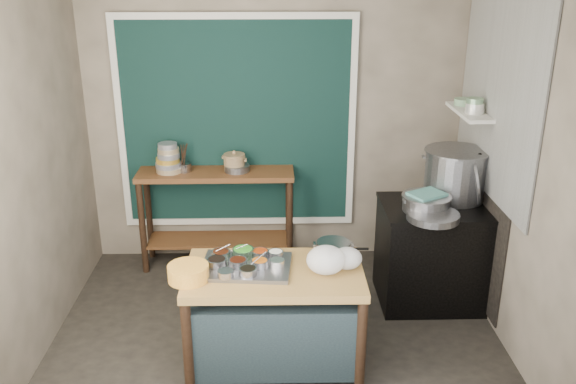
{
  "coord_description": "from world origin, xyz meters",
  "views": [
    {
      "loc": [
        -0.02,
        -4.09,
        2.78
      ],
      "look_at": [
        0.1,
        0.25,
        1.13
      ],
      "focal_mm": 38.0,
      "sensor_mm": 36.0,
      "label": 1
    }
  ],
  "objects_px": {
    "yellow_basin": "(188,273)",
    "saucepan": "(333,250)",
    "steamer": "(426,203)",
    "prep_table": "(275,317)",
    "stock_pot": "(455,174)",
    "utensil_cup": "(184,167)",
    "stove_block": "(433,255)",
    "condiment_tray": "(246,266)",
    "ceramic_crock": "(234,163)",
    "back_counter": "(218,218)"
  },
  "relations": [
    {
      "from": "utensil_cup",
      "to": "steamer",
      "type": "bearing_deg",
      "value": -22.13
    },
    {
      "from": "yellow_basin",
      "to": "saucepan",
      "type": "distance_m",
      "value": 1.05
    },
    {
      "from": "stove_block",
      "to": "condiment_tray",
      "type": "height_order",
      "value": "stove_block"
    },
    {
      "from": "saucepan",
      "to": "ceramic_crock",
      "type": "height_order",
      "value": "ceramic_crock"
    },
    {
      "from": "steamer",
      "to": "saucepan",
      "type": "bearing_deg",
      "value": -144.07
    },
    {
      "from": "saucepan",
      "to": "utensil_cup",
      "type": "height_order",
      "value": "utensil_cup"
    },
    {
      "from": "utensil_cup",
      "to": "stock_pot",
      "type": "relative_size",
      "value": 0.25
    },
    {
      "from": "condiment_tray",
      "to": "yellow_basin",
      "type": "distance_m",
      "value": 0.42
    },
    {
      "from": "yellow_basin",
      "to": "back_counter",
      "type": "bearing_deg",
      "value": 88.43
    },
    {
      "from": "stove_block",
      "to": "yellow_basin",
      "type": "xyz_separation_m",
      "value": [
        -1.95,
        -0.97,
        0.38
      ]
    },
    {
      "from": "stock_pot",
      "to": "steamer",
      "type": "bearing_deg",
      "value": -137.86
    },
    {
      "from": "prep_table",
      "to": "saucepan",
      "type": "bearing_deg",
      "value": 21.84
    },
    {
      "from": "saucepan",
      "to": "condiment_tray",
      "type": "bearing_deg",
      "value": -166.67
    },
    {
      "from": "condiment_tray",
      "to": "saucepan",
      "type": "distance_m",
      "value": 0.64
    },
    {
      "from": "stock_pot",
      "to": "steamer",
      "type": "height_order",
      "value": "stock_pot"
    },
    {
      "from": "saucepan",
      "to": "ceramic_crock",
      "type": "bearing_deg",
      "value": 120.85
    },
    {
      "from": "utensil_cup",
      "to": "stove_block",
      "type": "bearing_deg",
      "value": -18.68
    },
    {
      "from": "stove_block",
      "to": "steamer",
      "type": "distance_m",
      "value": 0.55
    },
    {
      "from": "prep_table",
      "to": "condiment_tray",
      "type": "relative_size",
      "value": 2.01
    },
    {
      "from": "saucepan",
      "to": "utensil_cup",
      "type": "distance_m",
      "value": 1.9
    },
    {
      "from": "yellow_basin",
      "to": "ceramic_crock",
      "type": "relative_size",
      "value": 1.34
    },
    {
      "from": "condiment_tray",
      "to": "ceramic_crock",
      "type": "xyz_separation_m",
      "value": [
        -0.16,
        1.55,
        0.26
      ]
    },
    {
      "from": "back_counter",
      "to": "stock_pot",
      "type": "xyz_separation_m",
      "value": [
        2.07,
        -0.56,
        0.62
      ]
    },
    {
      "from": "saucepan",
      "to": "stock_pot",
      "type": "distance_m",
      "value": 1.43
    },
    {
      "from": "saucepan",
      "to": "prep_table",
      "type": "bearing_deg",
      "value": -156.73
    },
    {
      "from": "yellow_basin",
      "to": "steamer",
      "type": "height_order",
      "value": "steamer"
    },
    {
      "from": "condiment_tray",
      "to": "ceramic_crock",
      "type": "height_order",
      "value": "ceramic_crock"
    },
    {
      "from": "ceramic_crock",
      "to": "steamer",
      "type": "distance_m",
      "value": 1.81
    },
    {
      "from": "yellow_basin",
      "to": "saucepan",
      "type": "height_order",
      "value": "saucepan"
    },
    {
      "from": "condiment_tray",
      "to": "utensil_cup",
      "type": "bearing_deg",
      "value": 111.92
    },
    {
      "from": "prep_table",
      "to": "stove_block",
      "type": "distance_m",
      "value": 1.61
    },
    {
      "from": "prep_table",
      "to": "saucepan",
      "type": "xyz_separation_m",
      "value": [
        0.43,
        0.17,
        0.44
      ]
    },
    {
      "from": "saucepan",
      "to": "steamer",
      "type": "distance_m",
      "value": 1.01
    },
    {
      "from": "utensil_cup",
      "to": "ceramic_crock",
      "type": "relative_size",
      "value": 0.65
    },
    {
      "from": "stove_block",
      "to": "steamer",
      "type": "xyz_separation_m",
      "value": [
        -0.13,
        -0.1,
        0.52
      ]
    },
    {
      "from": "yellow_basin",
      "to": "steamer",
      "type": "relative_size",
      "value": 0.69
    },
    {
      "from": "stock_pot",
      "to": "saucepan",
      "type": "bearing_deg",
      "value": -142.29
    },
    {
      "from": "prep_table",
      "to": "back_counter",
      "type": "height_order",
      "value": "back_counter"
    },
    {
      "from": "stove_block",
      "to": "yellow_basin",
      "type": "relative_size",
      "value": 3.21
    },
    {
      "from": "utensil_cup",
      "to": "steamer",
      "type": "xyz_separation_m",
      "value": [
        2.06,
        -0.84,
        -0.04
      ]
    },
    {
      "from": "yellow_basin",
      "to": "stock_pot",
      "type": "xyz_separation_m",
      "value": [
        2.12,
        1.14,
        0.29
      ]
    },
    {
      "from": "yellow_basin",
      "to": "stove_block",
      "type": "bearing_deg",
      "value": 26.38
    },
    {
      "from": "stove_block",
      "to": "prep_table",
      "type": "bearing_deg",
      "value": -148.07
    },
    {
      "from": "stove_block",
      "to": "saucepan",
      "type": "relative_size",
      "value": 3.61
    },
    {
      "from": "condiment_tray",
      "to": "ceramic_crock",
      "type": "bearing_deg",
      "value": 95.89
    },
    {
      "from": "back_counter",
      "to": "yellow_basin",
      "type": "bearing_deg",
      "value": -91.57
    },
    {
      "from": "yellow_basin",
      "to": "steamer",
      "type": "distance_m",
      "value": 2.02
    },
    {
      "from": "yellow_basin",
      "to": "saucepan",
      "type": "xyz_separation_m",
      "value": [
        1.01,
        0.28,
        0.01
      ]
    },
    {
      "from": "condiment_tray",
      "to": "stock_pot",
      "type": "relative_size",
      "value": 1.14
    },
    {
      "from": "utensil_cup",
      "to": "steamer",
      "type": "relative_size",
      "value": 0.33
    }
  ]
}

